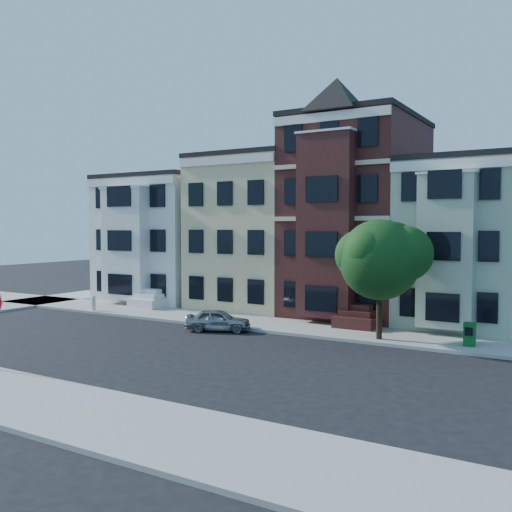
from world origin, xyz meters
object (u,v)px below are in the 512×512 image
Objects in this scene: newspaper_box at (470,334)px; fire_hydrant at (94,305)px; street_tree at (380,265)px; parked_car at (218,320)px.

fire_hydrant is at bearing -177.28° from newspaper_box.
street_tree is at bearing 1.53° from fire_hydrant.
parked_car is 10.56m from fire_hydrant.
newspaper_box is at bearing 7.03° from street_tree.
fire_hydrant is (-10.50, 1.13, -0.05)m from parked_car.
street_tree is 19.04m from fire_hydrant.
newspaper_box reaches higher than fire_hydrant.
parked_car is 12.51m from newspaper_box.
newspaper_box is at bearing 2.51° from fire_hydrant.
fire_hydrant is (-22.82, -1.00, -0.15)m from newspaper_box.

